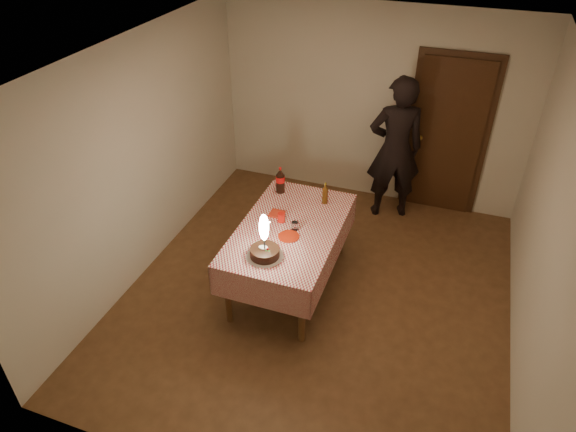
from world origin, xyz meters
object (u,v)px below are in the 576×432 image
object	(u,v)px
clear_cup	(295,226)
cola_bottle	(280,180)
red_plate	(289,236)
amber_bottle_right	(325,194)
photographer	(395,149)
birthday_cake	(265,247)
red_cup	(281,217)
dining_table	(290,235)

from	to	relation	value
clear_cup	cola_bottle	world-z (taller)	cola_bottle
red_plate	amber_bottle_right	distance (m)	0.76
cola_bottle	photographer	bearing A→B (deg)	47.08
birthday_cake	amber_bottle_right	bearing A→B (deg)	76.03
cola_bottle	amber_bottle_right	distance (m)	0.55
red_cup	clear_cup	distance (m)	0.20
amber_bottle_right	birthday_cake	bearing A→B (deg)	-103.97
dining_table	photographer	size ratio (longest dim) A/B	0.91
birthday_cake	photographer	xyz separation A→B (m)	(0.83, 2.34, 0.06)
red_cup	photographer	size ratio (longest dim) A/B	0.05
red_cup	amber_bottle_right	distance (m)	0.60
red_cup	photographer	xyz separation A→B (m)	(0.88, 1.73, 0.12)
cola_bottle	clear_cup	bearing A→B (deg)	-58.26
red_plate	cola_bottle	world-z (taller)	cola_bottle
red_cup	dining_table	bearing A→B (deg)	-31.17
birthday_cake	amber_bottle_right	world-z (taller)	birthday_cake
cola_bottle	birthday_cake	bearing A→B (deg)	-76.80
photographer	cola_bottle	bearing A→B (deg)	-132.92
dining_table	clear_cup	bearing A→B (deg)	-17.62
photographer	red_cup	bearing A→B (deg)	-116.93
red_plate	photographer	size ratio (longest dim) A/B	0.12
clear_cup	photographer	size ratio (longest dim) A/B	0.05
birthday_cake	cola_bottle	bearing A→B (deg)	103.20
dining_table	red_cup	bearing A→B (deg)	148.83
birthday_cake	clear_cup	xyz separation A→B (m)	(0.13, 0.51, -0.07)
photographer	clear_cup	bearing A→B (deg)	-110.95
clear_cup	cola_bottle	distance (m)	0.77
clear_cup	photographer	xyz separation A→B (m)	(0.70, 1.82, 0.13)
dining_table	cola_bottle	xyz separation A→B (m)	(-0.34, 0.62, 0.26)
cola_bottle	photographer	xyz separation A→B (m)	(1.10, 1.18, 0.02)
birthday_cake	red_cup	world-z (taller)	birthday_cake
red_plate	clear_cup	world-z (taller)	clear_cup
clear_cup	red_cup	bearing A→B (deg)	153.23
cola_bottle	amber_bottle_right	xyz separation A→B (m)	(0.55, -0.05, -0.03)
clear_cup	photographer	distance (m)	1.96
birthday_cake	cola_bottle	xyz separation A→B (m)	(-0.27, 1.16, 0.04)
red_plate	red_cup	xyz separation A→B (m)	(-0.17, 0.23, 0.05)
birthday_cake	amber_bottle_right	distance (m)	1.14
cola_bottle	red_cup	bearing A→B (deg)	-68.56
dining_table	clear_cup	world-z (taller)	clear_cup
red_plate	amber_bottle_right	size ratio (longest dim) A/B	0.86
birthday_cake	red_plate	xyz separation A→B (m)	(0.11, 0.38, -0.11)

